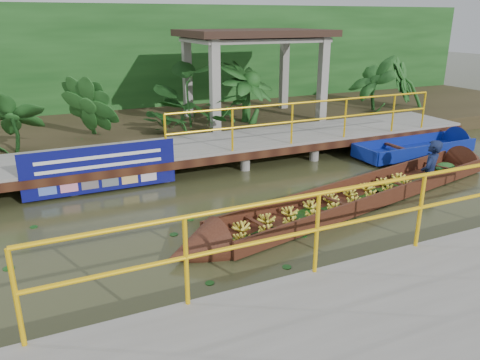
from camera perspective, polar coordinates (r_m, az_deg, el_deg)
name	(u,v)px	position (r m, az deg, el deg)	size (l,w,h in m)	color
ground	(258,217)	(8.80, 2.26, -4.53)	(80.00, 80.00, 0.00)	#33361B
land_strip	(154,126)	(15.48, -10.47, 6.49)	(30.00, 8.00, 0.45)	#2F2817
far_dock	(197,149)	(11.63, -5.30, 3.84)	(16.00, 2.06, 1.66)	gray
pavilion	(254,42)	(15.05, 1.71, 16.41)	(4.40, 3.00, 3.00)	gray
foliage_backdrop	(133,63)	(17.63, -12.97, 13.69)	(30.00, 0.80, 4.00)	#143E14
vendor_boat	(376,186)	(10.08, 16.25, -0.71)	(9.07, 2.75, 2.07)	#3B1910
moored_blue_boat	(439,146)	(14.17, 23.14, 3.85)	(3.98, 1.12, 0.95)	navy
blue_banner	(101,169)	(10.17, -16.58, 1.32)	(3.15, 0.04, 0.99)	#0C0E62
tropical_plants	(246,99)	(13.99, 0.70, 9.87)	(14.32, 1.32, 1.66)	#143E14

